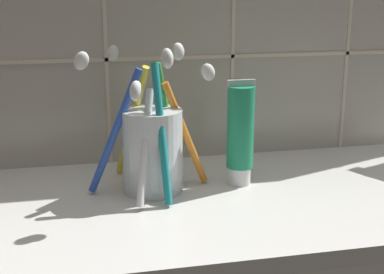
# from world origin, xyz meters

# --- Properties ---
(sink_counter) EXTENTS (0.72, 0.32, 0.02)m
(sink_counter) POSITION_xyz_m (0.00, 0.00, 0.01)
(sink_counter) COLOR silver
(sink_counter) RESTS_ON ground
(tile_wall_backsplash) EXTENTS (0.82, 0.02, 0.44)m
(tile_wall_backsplash) POSITION_xyz_m (0.00, 0.16, 0.22)
(tile_wall_backsplash) COLOR #B7B2A8
(tile_wall_backsplash) RESTS_ON ground
(toothbrush_cup) EXTENTS (0.18, 0.17, 0.18)m
(toothbrush_cup) POSITION_xyz_m (-0.12, 0.03, 0.08)
(toothbrush_cup) COLOR silver
(toothbrush_cup) RESTS_ON sink_counter
(toothpaste_tube) EXTENTS (0.04, 0.03, 0.14)m
(toothpaste_tube) POSITION_xyz_m (-0.01, 0.03, 0.09)
(toothpaste_tube) COLOR white
(toothpaste_tube) RESTS_ON sink_counter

